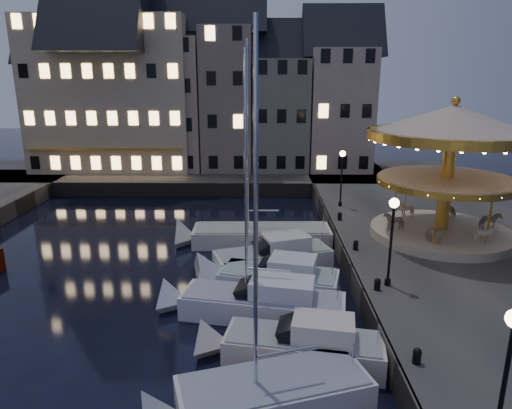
{
  "coord_description": "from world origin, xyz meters",
  "views": [
    {
      "loc": [
        1.4,
        -18.43,
        10.58
      ],
      "look_at": [
        1.0,
        8.0,
        3.2
      ],
      "focal_mm": 32.0,
      "sensor_mm": 36.0,
      "label": 1
    }
  ],
  "objects_px": {
    "streetlamp_c": "(342,170)",
    "motorboat_c": "(254,303)",
    "bollard_c": "(356,245)",
    "bollard_a": "(417,355)",
    "streetlamp_a": "(507,366)",
    "bollard_d": "(340,216)",
    "motorboat_e": "(266,259)",
    "motorboat_f": "(253,236)",
    "carousel": "(451,147)",
    "streetlamp_b": "(392,230)",
    "motorboat_b": "(292,347)",
    "motorboat_d": "(270,280)",
    "bollard_b": "(377,284)",
    "motorboat_a": "(257,398)"
  },
  "relations": [
    {
      "from": "streetlamp_c",
      "to": "motorboat_c",
      "type": "relative_size",
      "value": 0.37
    },
    {
      "from": "bollard_c",
      "to": "bollard_a",
      "type": "bearing_deg",
      "value": -90.0
    },
    {
      "from": "streetlamp_a",
      "to": "bollard_d",
      "type": "bearing_deg",
      "value": 91.72
    },
    {
      "from": "motorboat_e",
      "to": "motorboat_f",
      "type": "bearing_deg",
      "value": 101.44
    },
    {
      "from": "motorboat_f",
      "to": "carousel",
      "type": "bearing_deg",
      "value": -10.44
    },
    {
      "from": "bollard_d",
      "to": "streetlamp_a",
      "type": "bearing_deg",
      "value": -88.28
    },
    {
      "from": "streetlamp_b",
      "to": "motorboat_e",
      "type": "distance_m",
      "value": 8.01
    },
    {
      "from": "motorboat_b",
      "to": "motorboat_d",
      "type": "xyz_separation_m",
      "value": [
        -0.74,
        6.02,
        -0.0
      ]
    },
    {
      "from": "motorboat_b",
      "to": "motorboat_f",
      "type": "xyz_separation_m",
      "value": [
        -1.8,
        12.9,
        -0.11
      ]
    },
    {
      "from": "bollard_c",
      "to": "bollard_d",
      "type": "relative_size",
      "value": 1.0
    },
    {
      "from": "streetlamp_a",
      "to": "motorboat_f",
      "type": "xyz_separation_m",
      "value": [
        -6.44,
        18.82,
        -3.49
      ]
    },
    {
      "from": "bollard_a",
      "to": "bollard_b",
      "type": "relative_size",
      "value": 1.0
    },
    {
      "from": "streetlamp_a",
      "to": "motorboat_c",
      "type": "bearing_deg",
      "value": 123.51
    },
    {
      "from": "streetlamp_a",
      "to": "carousel",
      "type": "relative_size",
      "value": 0.44
    },
    {
      "from": "motorboat_a",
      "to": "motorboat_c",
      "type": "relative_size",
      "value": 1.09
    },
    {
      "from": "bollard_d",
      "to": "motorboat_e",
      "type": "xyz_separation_m",
      "value": [
        -4.99,
        -5.37,
        -0.96
      ]
    },
    {
      "from": "bollard_c",
      "to": "motorboat_f",
      "type": "height_order",
      "value": "motorboat_f"
    },
    {
      "from": "bollard_c",
      "to": "bollard_d",
      "type": "height_order",
      "value": "same"
    },
    {
      "from": "streetlamp_b",
      "to": "motorboat_a",
      "type": "height_order",
      "value": "motorboat_a"
    },
    {
      "from": "bollard_a",
      "to": "bollard_c",
      "type": "relative_size",
      "value": 1.0
    },
    {
      "from": "bollard_a",
      "to": "bollard_b",
      "type": "height_order",
      "value": "same"
    },
    {
      "from": "motorboat_b",
      "to": "motorboat_f",
      "type": "relative_size",
      "value": 0.54
    },
    {
      "from": "streetlamp_b",
      "to": "motorboat_d",
      "type": "xyz_separation_m",
      "value": [
        -5.38,
        1.94,
        -3.38
      ]
    },
    {
      "from": "streetlamp_b",
      "to": "bollard_d",
      "type": "distance_m",
      "value": 10.3
    },
    {
      "from": "streetlamp_b",
      "to": "bollard_d",
      "type": "height_order",
      "value": "streetlamp_b"
    },
    {
      "from": "bollard_c",
      "to": "bollard_d",
      "type": "distance_m",
      "value": 5.5
    },
    {
      "from": "motorboat_a",
      "to": "motorboat_f",
      "type": "relative_size",
      "value": 0.92
    },
    {
      "from": "motorboat_b",
      "to": "carousel",
      "type": "xyz_separation_m",
      "value": [
        9.59,
        10.81,
        6.12
      ]
    },
    {
      "from": "motorboat_c",
      "to": "streetlamp_b",
      "type": "bearing_deg",
      "value": 6.08
    },
    {
      "from": "streetlamp_b",
      "to": "bollard_c",
      "type": "distance_m",
      "value": 5.14
    },
    {
      "from": "streetlamp_a",
      "to": "bollard_b",
      "type": "bearing_deg",
      "value": 93.61
    },
    {
      "from": "bollard_a",
      "to": "motorboat_e",
      "type": "distance_m",
      "value": 11.79
    },
    {
      "from": "streetlamp_b",
      "to": "bollard_b",
      "type": "xyz_separation_m",
      "value": [
        -0.6,
        -0.5,
        -2.41
      ]
    },
    {
      "from": "bollard_c",
      "to": "motorboat_b",
      "type": "xyz_separation_m",
      "value": [
        -4.04,
        -8.58,
        -0.96
      ]
    },
    {
      "from": "bollard_b",
      "to": "motorboat_c",
      "type": "xyz_separation_m",
      "value": [
        -5.58,
        -0.16,
        -0.92
      ]
    },
    {
      "from": "bollard_d",
      "to": "motorboat_a",
      "type": "height_order",
      "value": "motorboat_a"
    },
    {
      "from": "streetlamp_c",
      "to": "bollard_b",
      "type": "height_order",
      "value": "streetlamp_c"
    },
    {
      "from": "motorboat_d",
      "to": "bollard_a",
      "type": "bearing_deg",
      "value": -58.93
    },
    {
      "from": "bollard_d",
      "to": "motorboat_f",
      "type": "height_order",
      "value": "motorboat_f"
    },
    {
      "from": "motorboat_d",
      "to": "motorboat_e",
      "type": "distance_m",
      "value": 2.7
    },
    {
      "from": "streetlamp_c",
      "to": "carousel",
      "type": "xyz_separation_m",
      "value": [
        4.95,
        -6.78,
        2.74
      ]
    },
    {
      "from": "bollard_a",
      "to": "motorboat_f",
      "type": "bearing_deg",
      "value": 111.5
    },
    {
      "from": "motorboat_d",
      "to": "streetlamp_c",
      "type": "bearing_deg",
      "value": 65.03
    },
    {
      "from": "motorboat_a",
      "to": "carousel",
      "type": "relative_size",
      "value": 1.29
    },
    {
      "from": "bollard_a",
      "to": "motorboat_c",
      "type": "xyz_separation_m",
      "value": [
        -5.58,
        5.34,
        -0.92
      ]
    },
    {
      "from": "bollard_b",
      "to": "streetlamp_c",
      "type": "bearing_deg",
      "value": 87.55
    },
    {
      "from": "bollard_d",
      "to": "carousel",
      "type": "xyz_separation_m",
      "value": [
        5.55,
        -3.28,
        5.15
      ]
    },
    {
      "from": "bollard_b",
      "to": "motorboat_e",
      "type": "xyz_separation_m",
      "value": [
        -4.99,
        5.13,
        -0.96
      ]
    },
    {
      "from": "motorboat_e",
      "to": "bollard_a",
      "type": "bearing_deg",
      "value": -64.85
    },
    {
      "from": "bollard_b",
      "to": "motorboat_f",
      "type": "relative_size",
      "value": 0.04
    }
  ]
}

